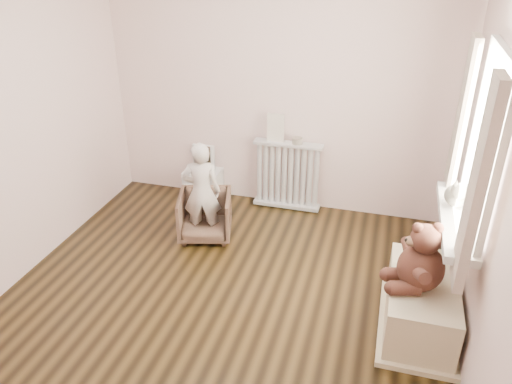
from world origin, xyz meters
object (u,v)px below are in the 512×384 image
(child, at_px, (202,192))
(plush_cat, at_px, (457,194))
(armchair, at_px, (205,216))
(toy_bench, at_px, (420,306))
(radiator, at_px, (287,175))
(teddy_bear, at_px, (422,259))
(toy_vanity, at_px, (203,176))

(child, relative_size, plush_cat, 3.63)
(armchair, height_order, toy_bench, armchair)
(radiator, xyz_separation_m, child, (-0.64, -0.84, 0.13))
(armchair, relative_size, teddy_bear, 0.98)
(plush_cat, bearing_deg, armchair, -167.81)
(radiator, relative_size, teddy_bear, 1.47)
(radiator, relative_size, armchair, 1.50)
(plush_cat, bearing_deg, toy_vanity, 177.84)
(armchair, relative_size, child, 0.51)
(armchair, bearing_deg, radiator, 35.24)
(radiator, height_order, child, child)
(armchair, xyz_separation_m, child, (0.00, -0.05, 0.29))
(teddy_bear, bearing_deg, radiator, 113.50)
(toy_vanity, distance_m, armchair, 0.82)
(child, bearing_deg, armchair, -105.71)
(radiator, height_order, armchair, radiator)
(toy_bench, relative_size, plush_cat, 3.37)
(teddy_bear, height_order, plush_cat, plush_cat)
(toy_bench, height_order, plush_cat, plush_cat)
(armchair, bearing_deg, toy_vanity, 96.78)
(plush_cat, bearing_deg, radiator, 164.63)
(armchair, xyz_separation_m, plush_cat, (2.15, -0.44, 0.77))
(toy_vanity, xyz_separation_m, toy_bench, (2.33, -1.53, -0.08))
(armchair, xyz_separation_m, toy_bench, (2.01, -0.77, -0.03))
(toy_vanity, xyz_separation_m, teddy_bear, (2.27, -1.62, 0.40))
(radiator, bearing_deg, armchair, -129.05)
(radiator, bearing_deg, toy_bench, -48.75)
(toy_bench, height_order, teddy_bear, teddy_bear)
(armchair, distance_m, teddy_bear, 2.18)
(toy_bench, bearing_deg, toy_vanity, 146.60)
(toy_vanity, height_order, toy_bench, toy_vanity)
(armchair, height_order, child, child)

